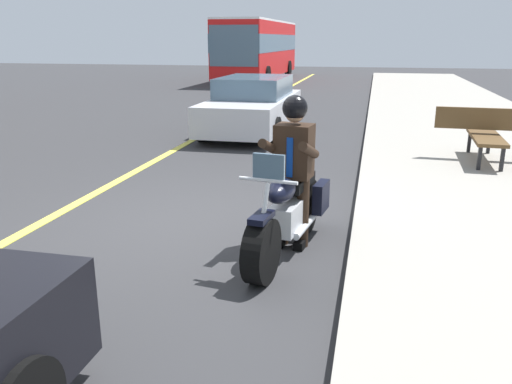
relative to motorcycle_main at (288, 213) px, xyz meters
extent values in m
plane|color=#333335|center=(-0.66, -1.30, -0.45)|extent=(80.00, 80.00, 0.00)
cube|color=#E5DB4C|center=(-0.66, -3.30, -0.45)|extent=(60.00, 0.16, 0.01)
cylinder|color=black|center=(0.84, -0.12, -0.12)|extent=(0.68, 0.29, 0.66)
cylinder|color=black|center=(-0.70, 0.10, -0.12)|extent=(0.68, 0.29, 0.66)
cube|color=silver|center=(0.04, -0.01, -0.03)|extent=(0.59, 0.36, 0.32)
ellipsoid|color=black|center=(0.24, -0.04, 0.33)|extent=(0.59, 0.36, 0.24)
cube|color=black|center=(-0.30, 0.04, 0.29)|extent=(0.73, 0.37, 0.12)
cube|color=black|center=(-0.62, 0.31, 0.03)|extent=(0.41, 0.17, 0.36)
cube|color=black|center=(-0.68, -0.13, 0.03)|extent=(0.41, 0.17, 0.36)
cylinder|color=silver|center=(0.82, -0.12, 0.15)|extent=(0.35, 0.10, 0.76)
cylinder|color=silver|center=(0.66, -0.10, 0.55)|extent=(0.12, 0.60, 0.04)
cube|color=black|center=(0.84, -0.12, 0.23)|extent=(0.38, 0.21, 0.06)
cylinder|color=silver|center=(-0.23, 0.19, -0.19)|extent=(0.90, 0.20, 0.08)
cube|color=slate|center=(0.64, -0.09, 0.67)|extent=(0.08, 0.32, 0.28)
cylinder|color=black|center=(-0.19, 0.14, -0.03)|extent=(0.14, 0.14, 0.84)
cube|color=black|center=(-0.13, 0.14, -0.40)|extent=(0.27, 0.15, 0.10)
cylinder|color=black|center=(-0.22, -0.09, -0.03)|extent=(0.14, 0.14, 0.84)
cube|color=black|center=(-0.16, -0.10, -0.40)|extent=(0.27, 0.15, 0.10)
cube|color=black|center=(-0.20, 0.03, 0.67)|extent=(0.37, 0.44, 0.60)
cube|color=navy|center=(-0.04, 0.00, 0.63)|extent=(0.03, 0.07, 0.44)
cylinder|color=black|center=(0.01, 0.22, 0.73)|extent=(0.56, 0.18, 0.28)
cylinder|color=black|center=(-0.06, -0.22, 0.73)|extent=(0.56, 0.18, 0.28)
sphere|color=tan|center=(-0.20, 0.03, 1.10)|extent=(0.22, 0.22, 0.22)
sphere|color=black|center=(-0.20, 0.03, 1.15)|extent=(0.28, 0.28, 0.28)
cube|color=red|center=(-24.59, -5.78, 1.32)|extent=(11.00, 2.50, 2.85)
cube|color=slate|center=(-24.59, -5.78, 1.65)|extent=(11.04, 2.52, 0.90)
cube|color=slate|center=(-19.09, -5.78, 1.55)|extent=(0.06, 2.40, 1.90)
cube|color=white|center=(-24.59, -5.78, 2.80)|extent=(11.00, 2.50, 0.10)
cylinder|color=black|center=(-20.99, -4.58, 0.05)|extent=(1.00, 0.30, 1.00)
cylinder|color=black|center=(-20.99, -6.98, 0.05)|extent=(1.00, 0.30, 1.00)
cylinder|color=black|center=(-27.79, -4.58, 0.05)|extent=(1.00, 0.30, 1.00)
cylinder|color=black|center=(-27.79, -6.98, 0.05)|extent=(1.00, 0.30, 1.00)
cube|color=silver|center=(-7.49, -2.15, 0.10)|extent=(4.60, 1.80, 0.70)
cube|color=slate|center=(-7.69, -2.15, 0.65)|extent=(2.40, 1.60, 0.60)
cylinder|color=black|center=(-6.04, -1.30, -0.13)|extent=(0.64, 0.22, 0.64)
cylinder|color=black|center=(-6.04, -3.00, -0.13)|extent=(0.64, 0.22, 0.64)
cylinder|color=black|center=(-8.94, -1.30, -0.13)|extent=(0.64, 0.22, 0.64)
cylinder|color=black|center=(-8.94, -3.00, -0.13)|extent=(0.64, 0.22, 0.64)
cube|color=brown|center=(-4.64, 2.90, 0.15)|extent=(1.82, 0.58, 0.06)
cube|color=brown|center=(-4.86, 2.91, 0.45)|extent=(0.14, 1.80, 0.40)
cube|color=black|center=(-3.88, 3.05, -0.09)|extent=(0.06, 0.06, 0.42)
cube|color=black|center=(-3.90, 2.69, -0.09)|extent=(0.06, 0.06, 0.42)
cube|color=black|center=(-5.38, 3.11, -0.09)|extent=(0.06, 0.06, 0.42)
cube|color=black|center=(-5.40, 2.75, -0.09)|extent=(0.06, 0.06, 0.42)
camera|label=1|loc=(5.43, 0.87, 1.87)|focal=36.42mm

